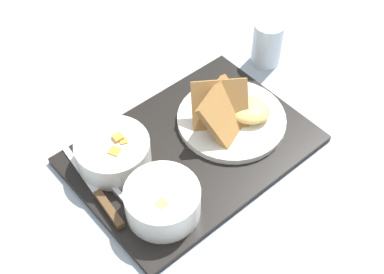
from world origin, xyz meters
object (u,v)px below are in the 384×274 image
at_px(knife, 102,200).
at_px(glass_water, 267,45).
at_px(spoon, 113,187).
at_px(bowl_soup, 162,200).
at_px(plate_main, 232,116).
at_px(bowl_salad, 113,151).

height_order(knife, glass_water, glass_water).
bearing_deg(spoon, bowl_soup, -157.45).
bearing_deg(bowl_soup, spoon, 103.31).
xyz_separation_m(bowl_soup, plate_main, (0.24, 0.03, -0.01)).
relative_size(plate_main, glass_water, 2.11).
bearing_deg(plate_main, bowl_soup, -171.68).
bearing_deg(knife, glass_water, -74.93).
relative_size(bowl_salad, spoon, 1.03).
xyz_separation_m(knife, spoon, (0.03, 0.01, 0.00)).
height_order(bowl_salad, knife, bowl_salad).
bearing_deg(bowl_soup, plate_main, 8.32).
height_order(plate_main, glass_water, same).
xyz_separation_m(bowl_soup, spoon, (-0.02, 0.10, -0.03)).
relative_size(bowl_salad, glass_water, 1.35).
bearing_deg(bowl_salad, plate_main, -26.26).
xyz_separation_m(bowl_salad, glass_water, (0.41, -0.04, 0.00)).
xyz_separation_m(bowl_salad, spoon, (-0.05, -0.04, -0.02)).
relative_size(bowl_salad, bowl_soup, 1.05).
bearing_deg(knife, plate_main, -86.58).
distance_m(knife, glass_water, 0.49).
bearing_deg(bowl_salad, bowl_soup, -98.94).
relative_size(spoon, glass_water, 1.32).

